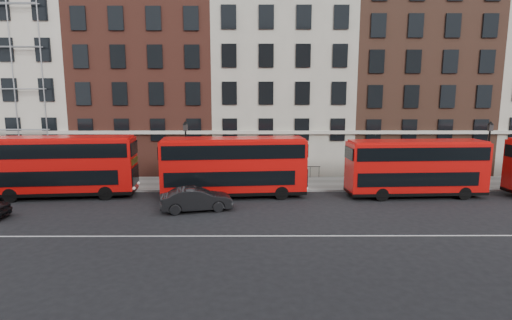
{
  "coord_description": "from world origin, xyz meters",
  "views": [
    {
      "loc": [
        -2.67,
        -22.51,
        7.53
      ],
      "look_at": [
        -2.52,
        5.0,
        3.0
      ],
      "focal_mm": 28.0,
      "sensor_mm": 36.0,
      "label": 1
    }
  ],
  "objects_px": {
    "car_front": "(196,199)",
    "bus_b": "(233,166)",
    "bus_a": "(59,165)",
    "bus_c": "(415,167)"
  },
  "relations": [
    {
      "from": "bus_a",
      "to": "bus_c",
      "type": "bearing_deg",
      "value": -5.54
    },
    {
      "from": "bus_c",
      "to": "car_front",
      "type": "xyz_separation_m",
      "value": [
        -15.65,
        -3.49,
        -1.5
      ]
    },
    {
      "from": "bus_a",
      "to": "bus_b",
      "type": "xyz_separation_m",
      "value": [
        12.75,
        0.0,
        -0.05
      ]
    },
    {
      "from": "car_front",
      "to": "bus_c",
      "type": "bearing_deg",
      "value": -91.07
    },
    {
      "from": "bus_b",
      "to": "bus_c",
      "type": "height_order",
      "value": "bus_b"
    },
    {
      "from": "bus_c",
      "to": "car_front",
      "type": "distance_m",
      "value": 16.1
    },
    {
      "from": "bus_a",
      "to": "bus_b",
      "type": "height_order",
      "value": "bus_a"
    },
    {
      "from": "bus_b",
      "to": "car_front",
      "type": "relative_size",
      "value": 2.3
    },
    {
      "from": "bus_b",
      "to": "car_front",
      "type": "height_order",
      "value": "bus_b"
    },
    {
      "from": "car_front",
      "to": "bus_b",
      "type": "bearing_deg",
      "value": -46.45
    }
  ]
}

